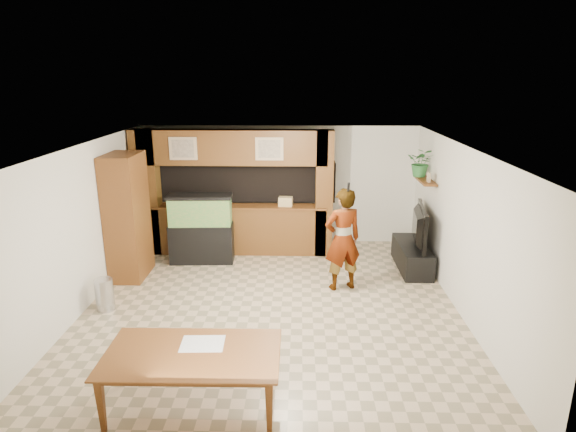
{
  "coord_description": "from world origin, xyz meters",
  "views": [
    {
      "loc": [
        0.45,
        -7.13,
        3.65
      ],
      "look_at": [
        0.26,
        0.6,
        1.37
      ],
      "focal_mm": 30.0,
      "sensor_mm": 36.0,
      "label": 1
    }
  ],
  "objects_px": {
    "pantry_cabinet": "(127,217)",
    "person": "(343,239)",
    "television": "(414,226)",
    "aquarium": "(201,229)",
    "dining_table": "(193,382)"
  },
  "relations": [
    {
      "from": "television",
      "to": "person",
      "type": "relative_size",
      "value": 0.73
    },
    {
      "from": "aquarium",
      "to": "television",
      "type": "xyz_separation_m",
      "value": [
        4.16,
        -0.25,
        0.19
      ]
    },
    {
      "from": "aquarium",
      "to": "dining_table",
      "type": "bearing_deg",
      "value": -82.75
    },
    {
      "from": "television",
      "to": "dining_table",
      "type": "xyz_separation_m",
      "value": [
        -3.38,
        -4.21,
        -0.52
      ]
    },
    {
      "from": "pantry_cabinet",
      "to": "dining_table",
      "type": "height_order",
      "value": "pantry_cabinet"
    },
    {
      "from": "aquarium",
      "to": "dining_table",
      "type": "relative_size",
      "value": 0.71
    },
    {
      "from": "person",
      "to": "aquarium",
      "type": "bearing_deg",
      "value": -43.18
    },
    {
      "from": "person",
      "to": "television",
      "type": "bearing_deg",
      "value": -165.7
    },
    {
      "from": "person",
      "to": "pantry_cabinet",
      "type": "bearing_deg",
      "value": -26.07
    },
    {
      "from": "aquarium",
      "to": "television",
      "type": "bearing_deg",
      "value": -6.09
    },
    {
      "from": "television",
      "to": "aquarium",
      "type": "bearing_deg",
      "value": 94.44
    },
    {
      "from": "person",
      "to": "dining_table",
      "type": "distance_m",
      "value": 3.83
    },
    {
      "from": "television",
      "to": "person",
      "type": "height_order",
      "value": "person"
    },
    {
      "from": "pantry_cabinet",
      "to": "person",
      "type": "height_order",
      "value": "pantry_cabinet"
    },
    {
      "from": "pantry_cabinet",
      "to": "person",
      "type": "xyz_separation_m",
      "value": [
        3.9,
        -0.47,
        -0.24
      ]
    }
  ]
}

